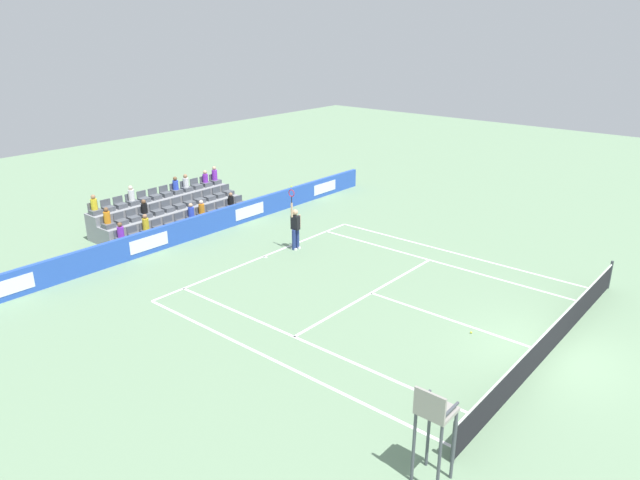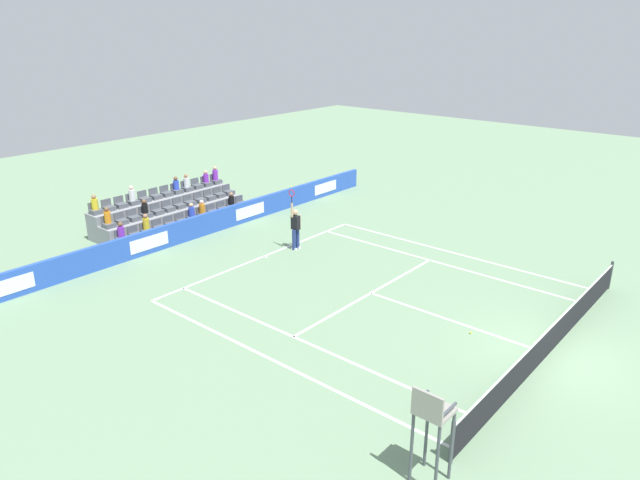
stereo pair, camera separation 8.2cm
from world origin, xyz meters
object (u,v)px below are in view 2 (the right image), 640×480
tennis_player (296,227)px  umpire_chair (432,422)px  tennis_net (551,339)px  loose_tennis_ball (471,333)px

tennis_player → umpire_chair: size_ratio=1.22×
tennis_player → umpire_chair: bearing=54.0°
tennis_net → tennis_player: bearing=-97.5°
tennis_player → umpire_chair: tennis_player is taller
tennis_player → loose_tennis_ball: (1.88, 9.15, -0.96)m
tennis_net → loose_tennis_ball: tennis_net is taller
tennis_player → umpire_chair: 14.05m
umpire_chair → loose_tennis_ball: (-6.38, -2.21, -1.49)m
umpire_chair → tennis_player: bearing=-126.0°
tennis_net → tennis_player: tennis_player is taller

